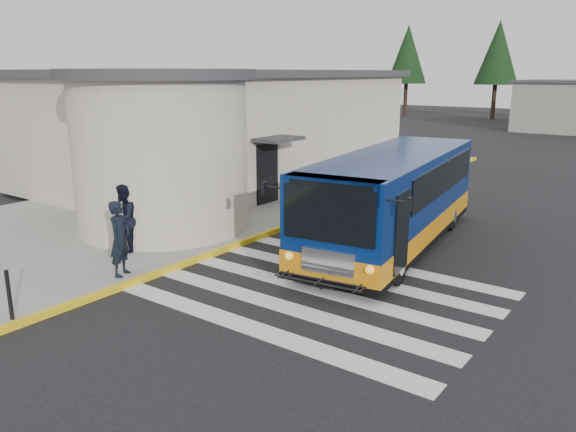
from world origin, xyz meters
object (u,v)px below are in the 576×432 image
Objects in this scene: pedestrian_b at (124,218)px; bollard at (9,295)px; transit_bus at (393,203)px; pedestrian_a at (120,239)px.

pedestrian_b is 1.82× the size of bollard.
bollard is at bearing -119.18° from transit_bus.
transit_bus is 5.23× the size of pedestrian_b.
pedestrian_a reaches higher than bollard.
pedestrian_a is at bearing 95.96° from bollard.
pedestrian_b reaches higher than pedestrian_a.
pedestrian_b is at bearing 25.62° from pedestrian_a.
transit_bus is 7.47m from pedestrian_a.
transit_bus is 5.34× the size of pedestrian_a.
bollard is (-3.61, -9.24, -0.62)m from transit_bus.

